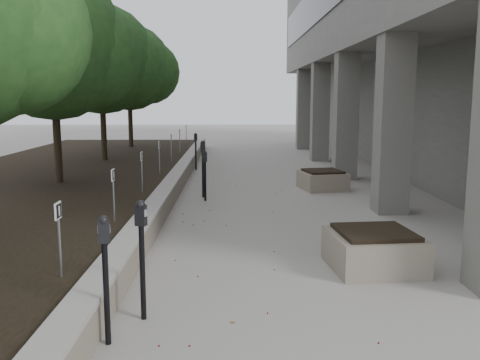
{
  "coord_description": "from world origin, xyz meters",
  "views": [
    {
      "loc": [
        -0.21,
        -5.84,
        2.63
      ],
      "look_at": [
        -0.05,
        5.64,
        0.81
      ],
      "focal_mm": 39.45,
      "sensor_mm": 36.0,
      "label": 1
    }
  ],
  "objects": [
    {
      "name": "ground",
      "position": [
        0.0,
        0.0,
        0.0
      ],
      "size": [
        90.0,
        90.0,
        0.0
      ],
      "primitive_type": "plane",
      "color": "gray",
      "rests_on": "ground"
    },
    {
      "name": "retaining_wall",
      "position": [
        -1.82,
        9.0,
        0.25
      ],
      "size": [
        0.39,
        26.0,
        0.5
      ],
      "primitive_type": null,
      "color": "gray",
      "rests_on": "ground"
    },
    {
      "name": "planting_bed",
      "position": [
        -5.5,
        9.0,
        0.2
      ],
      "size": [
        7.0,
        26.0,
        0.4
      ],
      "primitive_type": "cube",
      "color": "black",
      "rests_on": "ground"
    },
    {
      "name": "crabapple_tree_3",
      "position": [
        -4.8,
        8.0,
        3.12
      ],
      "size": [
        4.6,
        4.0,
        5.44
      ],
      "primitive_type": null,
      "color": "#204B1C",
      "rests_on": "planting_bed"
    },
    {
      "name": "crabapple_tree_4",
      "position": [
        -4.8,
        13.0,
        3.12
      ],
      "size": [
        4.6,
        4.0,
        5.44
      ],
      "primitive_type": null,
      "color": "#204B1C",
      "rests_on": "planting_bed"
    },
    {
      "name": "crabapple_tree_5",
      "position": [
        -4.8,
        18.0,
        3.12
      ],
      "size": [
        4.6,
        4.0,
        5.44
      ],
      "primitive_type": null,
      "color": "#204B1C",
      "rests_on": "planting_bed"
    },
    {
      "name": "parking_sign_2",
      "position": [
        -2.35,
        0.5,
        0.88
      ],
      "size": [
        0.04,
        0.22,
        0.96
      ],
      "primitive_type": null,
      "color": "black",
      "rests_on": "planting_bed"
    },
    {
      "name": "parking_sign_3",
      "position": [
        -2.35,
        3.5,
        0.88
      ],
      "size": [
        0.04,
        0.22,
        0.96
      ],
      "primitive_type": null,
      "color": "black",
      "rests_on": "planting_bed"
    },
    {
      "name": "parking_sign_4",
      "position": [
        -2.35,
        6.5,
        0.88
      ],
      "size": [
        0.04,
        0.22,
        0.96
      ],
      "primitive_type": null,
      "color": "black",
      "rests_on": "planting_bed"
    },
    {
      "name": "parking_sign_5",
      "position": [
        -2.35,
        9.5,
        0.88
      ],
      "size": [
        0.04,
        0.22,
        0.96
      ],
      "primitive_type": null,
      "color": "black",
      "rests_on": "planting_bed"
    },
    {
      "name": "parking_sign_6",
      "position": [
        -2.35,
        12.5,
        0.88
      ],
      "size": [
        0.04,
        0.22,
        0.96
      ],
      "primitive_type": null,
      "color": "black",
      "rests_on": "planting_bed"
    },
    {
      "name": "parking_sign_7",
      "position": [
        -2.35,
        15.5,
        0.88
      ],
      "size": [
        0.04,
        0.22,
        0.96
      ],
      "primitive_type": null,
      "color": "black",
      "rests_on": "planting_bed"
    },
    {
      "name": "parking_sign_8",
      "position": [
        -2.35,
        18.5,
        0.88
      ],
      "size": [
        0.04,
        0.22,
        0.96
      ],
      "primitive_type": null,
      "color": "black",
      "rests_on": "planting_bed"
    },
    {
      "name": "parking_meter_1",
      "position": [
        -1.55,
        -0.5,
        0.71
      ],
      "size": [
        0.16,
        0.13,
        1.42
      ],
      "primitive_type": null,
      "rotation": [
        0.0,
        0.0,
        0.27
      ],
      "color": "black",
      "rests_on": "ground"
    },
    {
      "name": "parking_meter_2",
      "position": [
        -1.28,
        0.15,
        0.73
      ],
      "size": [
        0.17,
        0.14,
        1.45
      ],
      "primitive_type": null,
      "rotation": [
        0.0,
        0.0,
        -0.32
      ],
      "color": "black",
      "rests_on": "ground"
    },
    {
      "name": "parking_meter_3",
      "position": [
        -0.91,
        7.4,
        0.64
      ],
      "size": [
        0.14,
        0.11,
        1.28
      ],
      "primitive_type": null,
      "rotation": [
        0.0,
        0.0,
        -0.14
      ],
      "color": "black",
      "rests_on": "ground"
    },
    {
      "name": "parking_meter_4",
      "position": [
        -0.99,
        7.87,
        0.75
      ],
      "size": [
        0.16,
        0.12,
        1.51
      ],
      "primitive_type": null,
      "rotation": [
        0.0,
        0.0,
        0.06
      ],
      "color": "black",
      "rests_on": "ground"
    },
    {
      "name": "parking_meter_5",
      "position": [
        -1.55,
        13.27,
        0.67
      ],
      "size": [
        0.15,
        0.12,
        1.34
      ],
      "primitive_type": null,
      "rotation": [
        0.0,
        0.0,
        0.23
      ],
      "color": "black",
      "rests_on": "ground"
    },
    {
      "name": "planter_front",
      "position": [
        1.97,
        1.98,
        0.31
      ],
      "size": [
        1.43,
        1.43,
        0.61
      ],
      "primitive_type": null,
      "rotation": [
        0.0,
        0.0,
        0.1
      ],
      "color": "gray",
      "rests_on": "ground"
    },
    {
      "name": "planter_back",
      "position": [
        2.38,
        9.08,
        0.28
      ],
      "size": [
        1.41,
        1.41,
        0.56
      ],
      "primitive_type": null,
      "rotation": [
        0.0,
        0.0,
        0.2
      ],
      "color": "gray",
      "rests_on": "ground"
    },
    {
      "name": "berry_scatter",
      "position": [
        -0.1,
        5.0,
        0.01
      ],
      "size": [
        3.3,
        14.1,
        0.02
      ],
      "primitive_type": null,
      "color": "maroon",
      "rests_on": "ground"
    }
  ]
}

